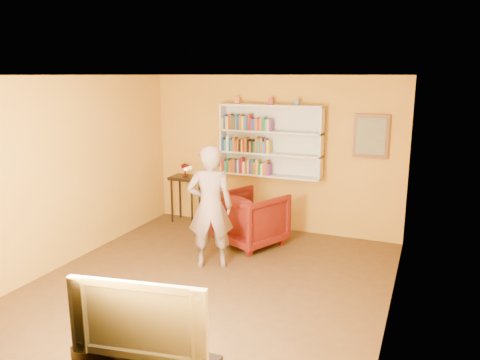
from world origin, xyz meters
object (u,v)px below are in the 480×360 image
at_px(person, 210,207).
at_px(television, 143,314).
at_px(console_table, 185,184).
at_px(armchair, 251,218).
at_px(ruby_lustre, 185,167).
at_px(bookshelf, 272,141).

bearing_deg(person, television, 80.50).
xyz_separation_m(console_table, armchair, (1.58, -0.69, -0.28)).
height_order(ruby_lustre, armchair, ruby_lustre).
height_order(bookshelf, ruby_lustre, bookshelf).
xyz_separation_m(bookshelf, person, (-0.26, -1.89, -0.71)).
bearing_deg(armchair, console_table, 1.33).
bearing_deg(armchair, bookshelf, -68.34).
bearing_deg(bookshelf, console_table, -174.39).
bearing_deg(person, bookshelf, -122.20).
xyz_separation_m(bookshelf, console_table, (-1.62, -0.16, -0.88)).
height_order(bookshelf, person, bookshelf).
xyz_separation_m(console_table, ruby_lustre, (-0.00, 0.00, 0.32)).
distance_m(console_table, person, 2.21).
distance_m(armchair, television, 3.86).
height_order(console_table, person, person).
bearing_deg(ruby_lustre, bookshelf, 5.61).
height_order(console_table, television, television).
distance_m(bookshelf, television, 4.75).
distance_m(ruby_lustre, armchair, 1.82).
bearing_deg(console_table, person, -51.70).
relative_size(ruby_lustre, armchair, 0.25).
bearing_deg(armchair, person, 103.80).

